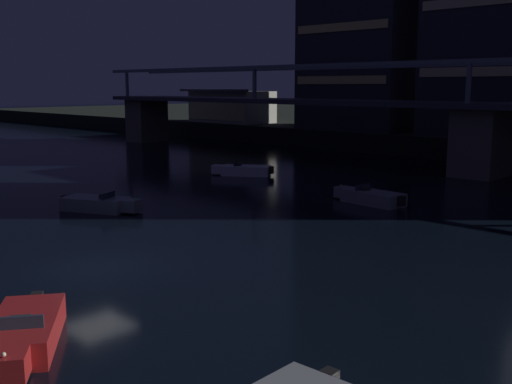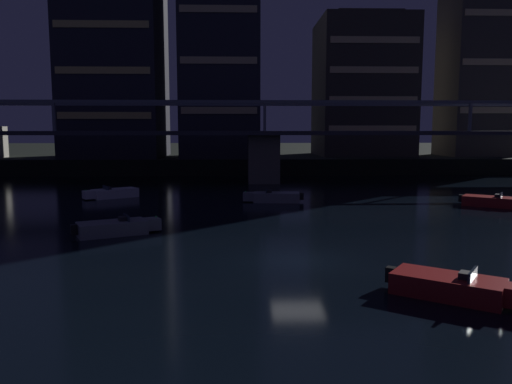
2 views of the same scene
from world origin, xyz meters
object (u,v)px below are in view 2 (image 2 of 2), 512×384
tower_west_tall (220,41)px  tower_east_tall (477,42)px  speedboat_near_center (113,193)px  speedboat_near_right (274,197)px  river_bridge (263,143)px  speedboat_mid_center (492,201)px  tower_west_low (115,54)px  tower_central (362,88)px  speedboat_mid_right (116,228)px  speedboat_mid_left (454,287)px

tower_west_tall → tower_east_tall: tower_east_tall is taller
speedboat_near_center → speedboat_near_right: bearing=-11.9°
river_bridge → tower_east_tall: tower_east_tall is taller
speedboat_near_right → speedboat_mid_center: (17.47, -3.19, 0.00)m
tower_west_low → speedboat_near_center: tower_west_low is taller
tower_west_tall → tower_east_tall: size_ratio=0.97×
tower_central → speedboat_near_center: 45.62m
speedboat_near_center → tower_east_tall: bearing=32.5°
river_bridge → tower_central: (15.96, 18.80, 7.96)m
tower_central → speedboat_mid_right: (-26.09, -48.10, -12.10)m
tower_west_low → speedboat_mid_right: tower_west_low is taller
tower_west_tall → tower_central: size_ratio=1.57×
tower_west_low → speedboat_mid_right: (10.34, -44.38, -16.41)m
tower_west_tall → tower_east_tall: bearing=3.8°
speedboat_near_center → tower_west_low: bearing=102.2°
speedboat_near_right → speedboat_mid_center: size_ratio=1.10×
river_bridge → tower_east_tall: 39.44m
tower_central → speedboat_near_center: bearing=-133.6°
speedboat_near_center → speedboat_mid_center: same height
tower_west_low → tower_central: (36.42, 3.71, -4.32)m
speedboat_mid_left → speedboat_near_center: bearing=124.9°
tower_west_low → speedboat_mid_left: bearing=-65.5°
tower_central → speedboat_near_center: tower_central is taller
tower_west_tall → speedboat_near_right: 35.86m
speedboat_mid_left → speedboat_near_right: bearing=101.3°
speedboat_near_right → speedboat_mid_left: same height
speedboat_near_center → speedboat_mid_center: (31.98, -6.24, 0.00)m
tower_west_tall → speedboat_near_right: (5.62, -30.45, -18.09)m
tower_west_tall → speedboat_mid_left: 59.26m
speedboat_near_center → speedboat_near_right: 14.83m
tower_east_tall → speedboat_near_right: tower_east_tall is taller
tower_west_tall → speedboat_near_right: size_ratio=6.30×
speedboat_mid_right → speedboat_near_center: bearing=104.6°
tower_east_tall → speedboat_near_center: 58.70m
river_bridge → speedboat_near_right: bearing=-89.5°
tower_central → speedboat_near_right: tower_central is taller
tower_east_tall → tower_west_low: bearing=-178.1°
speedboat_mid_left → speedboat_mid_center: (12.47, 21.78, 0.00)m
tower_west_low → speedboat_mid_left: (25.62, -56.17, -16.41)m
tower_west_tall → speedboat_near_center: size_ratio=6.91×
speedboat_mid_center → speedboat_mid_left: bearing=-119.8°
tower_west_tall → tower_central: bearing=11.8°
speedboat_mid_right → tower_central: bearing=61.5°
speedboat_near_center → speedboat_mid_left: bearing=-55.1°
tower_west_low → tower_west_tall: bearing=-2.9°
river_bridge → tower_west_low: (-20.47, 15.09, 12.28)m
tower_west_low → tower_west_tall: size_ratio=0.90×
speedboat_near_right → tower_central: bearing=65.7°
tower_west_low → speedboat_mid_right: 48.44m
tower_central → speedboat_near_center: (-30.32, -31.87, -12.10)m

